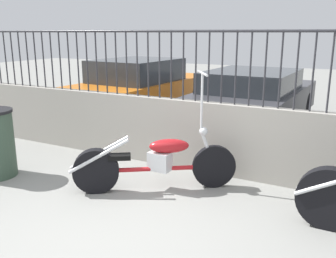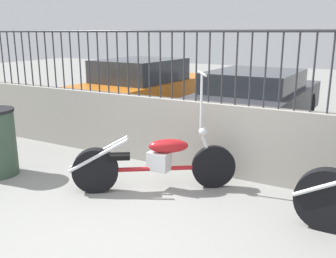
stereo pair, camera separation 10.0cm
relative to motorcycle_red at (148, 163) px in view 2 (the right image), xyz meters
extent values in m
plane|color=gray|center=(0.30, -1.31, -0.37)|extent=(40.00, 40.00, 0.00)
cube|color=#9E998E|center=(0.30, 0.99, 0.14)|extent=(9.71, 0.18, 1.02)
cylinder|color=#2D2D33|center=(-3.88, 0.99, 1.15)|extent=(0.02, 0.02, 0.99)
cylinder|color=#2D2D33|center=(-3.68, 0.99, 1.15)|extent=(0.02, 0.02, 0.99)
cylinder|color=#2D2D33|center=(-3.49, 0.99, 1.15)|extent=(0.02, 0.02, 0.99)
cylinder|color=#2D2D33|center=(-3.30, 0.99, 1.15)|extent=(0.02, 0.02, 0.99)
cylinder|color=#2D2D33|center=(-3.10, 0.99, 1.15)|extent=(0.02, 0.02, 0.99)
cylinder|color=#2D2D33|center=(-2.91, 0.99, 1.15)|extent=(0.02, 0.02, 0.99)
cylinder|color=#2D2D33|center=(-2.71, 0.99, 1.15)|extent=(0.02, 0.02, 0.99)
cylinder|color=#2D2D33|center=(-2.52, 0.99, 1.15)|extent=(0.02, 0.02, 0.99)
cylinder|color=#2D2D33|center=(-2.33, 0.99, 1.15)|extent=(0.02, 0.02, 0.99)
cylinder|color=#2D2D33|center=(-2.13, 0.99, 1.15)|extent=(0.02, 0.02, 0.99)
cylinder|color=#2D2D33|center=(-1.94, 0.99, 1.15)|extent=(0.02, 0.02, 0.99)
cylinder|color=#2D2D33|center=(-1.74, 0.99, 1.15)|extent=(0.02, 0.02, 0.99)
cylinder|color=#2D2D33|center=(-1.55, 0.99, 1.15)|extent=(0.02, 0.02, 0.99)
cylinder|color=#2D2D33|center=(-1.35, 0.99, 1.15)|extent=(0.02, 0.02, 0.99)
cylinder|color=#2D2D33|center=(-1.16, 0.99, 1.15)|extent=(0.02, 0.02, 0.99)
cylinder|color=#2D2D33|center=(-0.97, 0.99, 1.15)|extent=(0.02, 0.02, 0.99)
cylinder|color=#2D2D33|center=(-0.77, 0.99, 1.15)|extent=(0.02, 0.02, 0.99)
cylinder|color=#2D2D33|center=(-0.58, 0.99, 1.15)|extent=(0.02, 0.02, 0.99)
cylinder|color=#2D2D33|center=(-0.38, 0.99, 1.15)|extent=(0.02, 0.02, 0.99)
cylinder|color=#2D2D33|center=(-0.19, 0.99, 1.15)|extent=(0.02, 0.02, 0.99)
cylinder|color=#2D2D33|center=(0.00, 0.99, 1.15)|extent=(0.02, 0.02, 0.99)
cylinder|color=#2D2D33|center=(0.20, 0.99, 1.15)|extent=(0.02, 0.02, 0.99)
cylinder|color=#2D2D33|center=(0.39, 0.99, 1.15)|extent=(0.02, 0.02, 0.99)
cylinder|color=#2D2D33|center=(0.59, 0.99, 1.15)|extent=(0.02, 0.02, 0.99)
cylinder|color=#2D2D33|center=(0.78, 0.99, 1.15)|extent=(0.02, 0.02, 0.99)
cylinder|color=#2D2D33|center=(0.98, 0.99, 1.15)|extent=(0.02, 0.02, 0.99)
cylinder|color=#2D2D33|center=(1.17, 0.99, 1.15)|extent=(0.02, 0.02, 0.99)
cylinder|color=#2D2D33|center=(1.36, 0.99, 1.15)|extent=(0.02, 0.02, 0.99)
cylinder|color=#2D2D33|center=(1.56, 0.99, 1.15)|extent=(0.02, 0.02, 0.99)
cylinder|color=#2D2D33|center=(1.75, 0.99, 1.15)|extent=(0.02, 0.02, 0.99)
cylinder|color=#2D2D33|center=(1.95, 0.99, 1.15)|extent=(0.02, 0.02, 0.99)
cylinder|color=#2D2D33|center=(0.30, 0.99, 1.63)|extent=(9.71, 0.04, 0.04)
cylinder|color=black|center=(0.71, 0.48, -0.08)|extent=(0.52, 0.39, 0.57)
cylinder|color=black|center=(-0.55, -0.37, -0.08)|extent=(0.55, 0.44, 0.58)
cylinder|color=#AD191E|center=(0.08, 0.06, -0.08)|extent=(1.18, 0.83, 0.06)
cube|color=silver|center=(0.12, 0.08, 0.02)|extent=(0.28, 0.18, 0.24)
ellipsoid|color=#AD191E|center=(0.22, 0.15, 0.22)|extent=(0.53, 0.45, 0.18)
cube|color=black|center=(-0.30, -0.20, 0.10)|extent=(0.32, 0.29, 0.06)
cylinder|color=silver|center=(0.63, 0.43, 0.17)|extent=(0.21, 0.16, 0.51)
sphere|color=silver|center=(0.58, 0.40, 0.40)|extent=(0.11, 0.11, 0.11)
cylinder|color=silver|center=(0.56, 0.38, 0.77)|extent=(0.03, 0.03, 0.71)
cylinder|color=silver|center=(0.56, 0.38, 1.13)|extent=(0.32, 0.45, 0.03)
cylinder|color=silver|center=(-0.46, -0.40, 0.14)|extent=(0.65, 0.46, 0.43)
cylinder|color=silver|center=(-0.54, -0.29, 0.14)|extent=(0.65, 0.46, 0.43)
cylinder|color=black|center=(2.14, 0.03, -0.04)|extent=(0.67, 0.15, 0.67)
cylinder|color=silver|center=(2.19, -0.04, 0.18)|extent=(0.78, 0.05, 0.44)
cylinder|color=silver|center=(2.19, 0.10, 0.18)|extent=(0.78, 0.05, 0.44)
cylinder|color=black|center=(-3.32, 5.33, -0.05)|extent=(0.14, 0.64, 0.64)
cylinder|color=black|center=(-1.66, 5.24, -0.05)|extent=(0.14, 0.64, 0.64)
cylinder|color=black|center=(-3.45, 2.72, -0.05)|extent=(0.14, 0.64, 0.64)
cylinder|color=black|center=(-1.79, 2.64, -0.05)|extent=(0.14, 0.64, 0.64)
cube|color=orange|center=(-2.56, 3.98, 0.17)|extent=(1.98, 4.30, 0.60)
cube|color=#2D3338|center=(-2.57, 3.77, 0.73)|extent=(1.70, 2.10, 0.52)
cylinder|color=black|center=(-0.53, 5.17, -0.05)|extent=(0.13, 0.64, 0.64)
cylinder|color=black|center=(1.17, 5.13, -0.05)|extent=(0.13, 0.64, 0.64)
cylinder|color=black|center=(-0.59, 2.53, -0.05)|extent=(0.13, 0.64, 0.64)
cylinder|color=black|center=(1.11, 2.49, -0.05)|extent=(0.13, 0.64, 0.64)
cube|color=#38383D|center=(0.29, 3.83, 0.17)|extent=(1.92, 4.31, 0.59)
cube|color=#2D3338|center=(0.28, 3.62, 0.66)|extent=(1.68, 2.09, 0.40)
camera|label=1|loc=(2.33, -3.86, 1.61)|focal=40.00mm
camera|label=2|loc=(2.42, -3.81, 1.61)|focal=40.00mm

